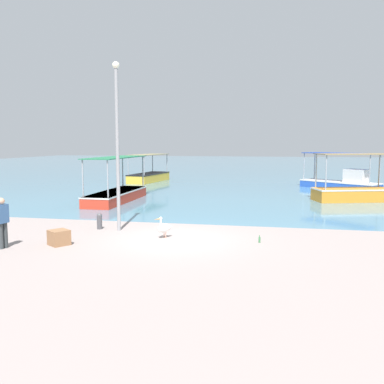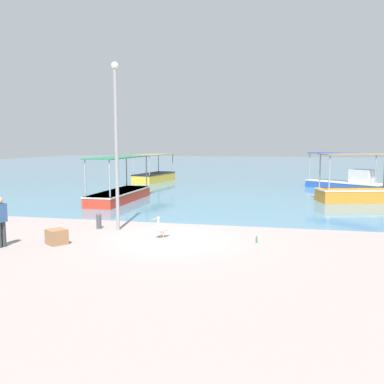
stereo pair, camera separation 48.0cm
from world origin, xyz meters
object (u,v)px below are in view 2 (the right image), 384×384
object	(u,v)px
lamp_post	(116,138)
mooring_bollard	(99,220)
fishing_boat_outer	(154,176)
fishing_boat_far_left	(348,181)
cargo_crate	(57,237)
fishing_boat_center	(119,193)
fishing_boat_far_right	(357,192)
glass_bottle	(257,240)
pelican	(162,228)
fisherman_standing	(1,220)

from	to	relation	value
lamp_post	mooring_bollard	distance (m)	3.41
fishing_boat_outer	mooring_bollard	xyz separation A→B (m)	(4.28, -20.63, -0.18)
fishing_boat_far_left	cargo_crate	distance (m)	23.70
fishing_boat_center	fishing_boat_outer	xyz separation A→B (m)	(-1.96, 12.83, 0.03)
fishing_boat_far_right	lamp_post	xyz separation A→B (m)	(-10.58, -10.91, 3.09)
fishing_boat_far_right	fishing_boat_center	bearing A→B (deg)	-167.61
lamp_post	glass_bottle	xyz separation A→B (m)	(5.59, -1.04, -3.54)
lamp_post	fishing_boat_far_right	bearing A→B (deg)	45.86
pelican	fisherman_standing	distance (m)	5.47
fishing_boat_center	mooring_bollard	world-z (taller)	fishing_boat_center
fishing_boat_far_right	lamp_post	size ratio (longest dim) A/B	0.74
mooring_bollard	fishing_boat_outer	bearing A→B (deg)	101.72
fishing_boat_far_right	pelican	bearing A→B (deg)	-125.48
fishing_boat_far_right	fishing_boat_far_left	bearing A→B (deg)	86.86
fishing_boat_far_left	pelican	world-z (taller)	fishing_boat_far_left
lamp_post	glass_bottle	size ratio (longest dim) A/B	24.30
fishing_boat_far_right	fishing_boat_outer	distance (m)	18.53
fisherman_standing	glass_bottle	world-z (taller)	fisherman_standing
lamp_post	glass_bottle	world-z (taller)	lamp_post
fishing_boat_far_left	pelican	xyz separation A→B (m)	(-8.84, -18.63, -0.23)
pelican	fisherman_standing	xyz separation A→B (m)	(-4.81, -2.55, 0.53)
fishing_boat_far_left	fishing_boat_far_right	xyz separation A→B (m)	(-0.37, -6.75, -0.05)
fisherman_standing	cargo_crate	world-z (taller)	fisherman_standing
fishing_boat_far_right	cargo_crate	world-z (taller)	fishing_boat_far_right
fishing_boat_outer	cargo_crate	xyz separation A→B (m)	(4.03, -23.44, -0.27)
fishing_boat_far_left	mooring_bollard	distance (m)	21.19
fishing_boat_outer	fishing_boat_far_left	bearing A→B (deg)	-10.73
lamp_post	fisherman_standing	world-z (taller)	lamp_post
fishing_boat_center	pelican	bearing A→B (deg)	-59.07
fishing_boat_far_right	mooring_bollard	size ratio (longest dim) A/B	7.40
pelican	lamp_post	xyz separation A→B (m)	(-2.12, 0.97, 3.27)
pelican	mooring_bollard	distance (m)	3.16
fishing_boat_center	mooring_bollard	size ratio (longest dim) A/B	9.72
fishing_boat_center	glass_bottle	distance (m)	12.52
glass_bottle	fisherman_standing	bearing A→B (deg)	-163.31
pelican	cargo_crate	distance (m)	3.69
pelican	fishing_boat_center	bearing A→B (deg)	120.93
lamp_post	glass_bottle	distance (m)	6.69
cargo_crate	glass_bottle	xyz separation A→B (m)	(6.70, 1.69, -0.15)
mooring_bollard	lamp_post	bearing A→B (deg)	-5.17
fishing_boat_far_right	pelican	xyz separation A→B (m)	(-8.46, -11.88, -0.19)
glass_bottle	fishing_boat_outer	bearing A→B (deg)	116.26
pelican	lamp_post	distance (m)	4.02
pelican	fisherman_standing	world-z (taller)	fisherman_standing
cargo_crate	glass_bottle	world-z (taller)	cargo_crate
cargo_crate	fishing_boat_outer	bearing A→B (deg)	99.75
fishing_boat_far_right	fishing_boat_outer	size ratio (longest dim) A/B	0.87
fishing_boat_center	cargo_crate	xyz separation A→B (m)	(2.07, -10.61, -0.25)
lamp_post	mooring_bollard	bearing A→B (deg)	174.83
fishing_boat_center	fisherman_standing	world-z (taller)	fishing_boat_center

